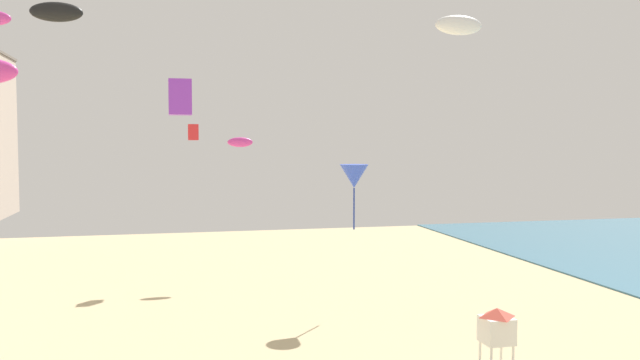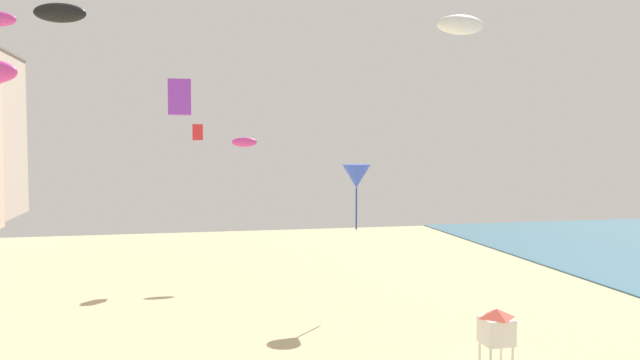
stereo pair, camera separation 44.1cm
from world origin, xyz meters
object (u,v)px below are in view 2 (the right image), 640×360
object	(u,v)px
kite_white_parafoil	(460,25)
lifeguard_stand	(496,327)
kite_red_box	(198,132)
kite_magenta_parafoil_2	(244,142)
kite_blue_delta	(356,176)
kite_purple_box	(179,97)
kite_black_parafoil	(60,13)

from	to	relation	value
kite_white_parafoil	lifeguard_stand	bearing A→B (deg)	-100.86
kite_red_box	kite_magenta_parafoil_2	distance (m)	3.16
lifeguard_stand	kite_red_box	xyz separation A→B (m)	(-10.37, 21.98, 7.67)
kite_white_parafoil	kite_blue_delta	distance (m)	9.41
kite_red_box	kite_purple_box	xyz separation A→B (m)	(-1.27, -19.26, 1.01)
lifeguard_stand	kite_blue_delta	distance (m)	12.39
kite_blue_delta	kite_black_parafoil	size ratio (longest dim) A/B	1.39
kite_red_box	kite_blue_delta	distance (m)	13.77
lifeguard_stand	kite_purple_box	distance (m)	14.77
kite_magenta_parafoil_2	kite_red_box	bearing A→B (deg)	176.73
kite_red_box	kite_black_parafoil	world-z (taller)	kite_black_parafoil
kite_purple_box	kite_black_parafoil	size ratio (longest dim) A/B	0.53
kite_black_parafoil	kite_purple_box	bearing A→B (deg)	-59.59
kite_white_parafoil	kite_blue_delta	world-z (taller)	kite_white_parafoil
kite_magenta_parafoil_2	kite_black_parafoil	size ratio (longest dim) A/B	0.68
kite_red_box	kite_white_parafoil	bearing A→B (deg)	-53.71
kite_red_box	kite_magenta_parafoil_2	xyz separation A→B (m)	(3.09, -0.18, -0.66)
kite_white_parafoil	kite_purple_box	size ratio (longest dim) A/B	1.78
kite_blue_delta	kite_white_parafoil	bearing A→B (deg)	-52.37
kite_purple_box	kite_blue_delta	bearing A→B (deg)	42.00
kite_red_box	kite_purple_box	distance (m)	19.33
kite_white_parafoil	kite_purple_box	distance (m)	13.83
kite_red_box	kite_magenta_parafoil_2	world-z (taller)	kite_red_box
kite_blue_delta	kite_purple_box	size ratio (longest dim) A/B	2.64
kite_white_parafoil	kite_blue_delta	xyz separation A→B (m)	(-3.66, 4.75, -7.26)
lifeguard_stand	kite_white_parafoil	distance (m)	13.98
kite_white_parafoil	kite_magenta_parafoil_2	bearing A→B (deg)	118.56
lifeguard_stand	kite_red_box	size ratio (longest dim) A/B	2.41
kite_purple_box	kite_black_parafoil	xyz separation A→B (m)	(-5.69, 9.69, 4.73)
kite_white_parafoil	kite_blue_delta	bearing A→B (deg)	127.63
kite_blue_delta	kite_black_parafoil	distance (m)	17.03
lifeguard_stand	kite_magenta_parafoil_2	size ratio (longest dim) A/B	1.50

